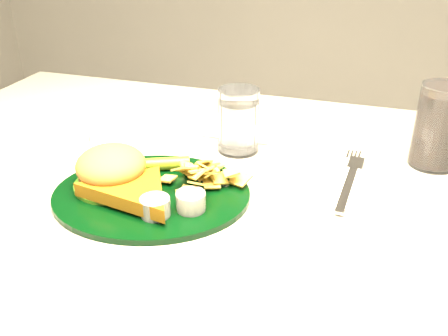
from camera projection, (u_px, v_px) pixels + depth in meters
The scene contains 6 objects.
dinner_plate at pixel (150, 178), 0.69m from camera, with size 0.28×0.23×0.06m, color black, non-canonical shape.
water_glass at pixel (238, 121), 0.81m from camera, with size 0.07×0.07×0.11m, color silver.
cola_glass at pixel (439, 126), 0.76m from camera, with size 0.07×0.07×0.13m, color black.
fork_napkin at pixel (347, 186), 0.72m from camera, with size 0.13×0.17×0.01m, color white, non-canonical shape.
ramekin at pixel (101, 133), 0.87m from camera, with size 0.04×0.04×0.03m, color white.
wrapped_straw at pixel (229, 138), 0.88m from camera, with size 0.23×0.08×0.01m, color white, non-canonical shape.
Camera 1 is at (0.20, -0.61, 1.12)m, focal length 40.00 mm.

